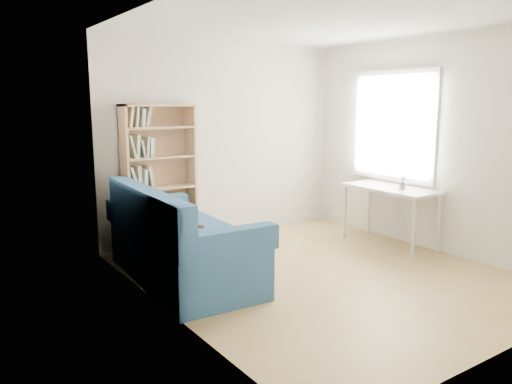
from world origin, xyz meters
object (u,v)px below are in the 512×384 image
Objects in this scene: pen_cup at (403,185)px; desk at (391,193)px; sofa at (178,244)px; bookshelf at (160,184)px.

desk is at bearing 83.84° from pen_cup.
desk is at bearing -4.94° from sofa.
sofa is 2.80m from desk.
pen_cup is at bearing -9.12° from sofa.
bookshelf reaches higher than desk.
bookshelf is at bearing 149.05° from desk.
sofa reaches higher than desk.
pen_cup is at bearing -34.53° from bookshelf.
pen_cup is (2.74, -0.58, 0.44)m from sofa.
bookshelf is 2.88m from desk.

